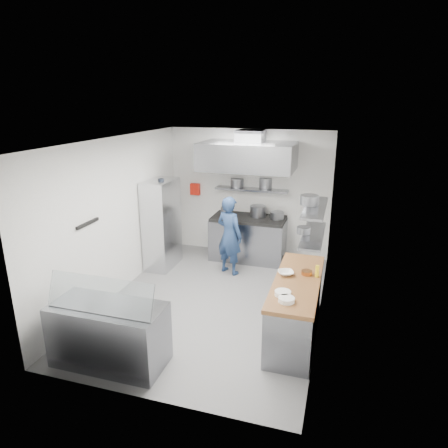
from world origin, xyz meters
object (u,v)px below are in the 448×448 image
(chef, at_px, (229,235))
(wire_rack, at_px, (162,224))
(gas_range, at_px, (248,239))
(display_case, at_px, (109,334))

(chef, bearing_deg, wire_rack, 25.07)
(chef, distance_m, wire_rack, 1.45)
(gas_range, relative_size, display_case, 1.07)
(gas_range, xyz_separation_m, wire_rack, (-1.63, -0.90, 0.48))
(wire_rack, bearing_deg, chef, 2.47)
(gas_range, bearing_deg, wire_rack, -151.10)
(display_case, bearing_deg, chef, 77.57)
(display_case, bearing_deg, gas_range, 77.54)
(wire_rack, distance_m, display_case, 3.32)
(wire_rack, relative_size, display_case, 1.23)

